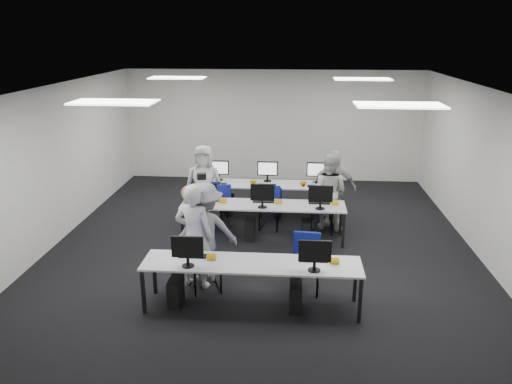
# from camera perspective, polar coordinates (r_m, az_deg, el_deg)

# --- Properties ---
(room) EXTENTS (9.00, 9.02, 3.00)m
(room) POSITION_cam_1_polar(r_m,az_deg,el_deg) (9.32, 0.75, 2.66)
(room) COLOR black
(room) RESTS_ON ground
(ceiling_panels) EXTENTS (5.20, 4.60, 0.02)m
(ceiling_panels) POSITION_cam_1_polar(r_m,az_deg,el_deg) (9.04, 0.78, 11.78)
(ceiling_panels) COLOR white
(ceiling_panels) RESTS_ON room
(desk_front) EXTENTS (3.20, 0.70, 0.73)m
(desk_front) POSITION_cam_1_polar(r_m,az_deg,el_deg) (7.36, -0.50, -8.43)
(desk_front) COLOR #B0B2B5
(desk_front) RESTS_ON ground
(desk_mid) EXTENTS (3.20, 0.70, 0.73)m
(desk_mid) POSITION_cam_1_polar(r_m,az_deg,el_deg) (9.75, 0.80, -1.69)
(desk_mid) COLOR #B0B2B5
(desk_mid) RESTS_ON ground
(desk_back) EXTENTS (3.20, 0.70, 0.73)m
(desk_back) POSITION_cam_1_polar(r_m,az_deg,el_deg) (11.08, 1.26, 0.72)
(desk_back) COLOR #B0B2B5
(desk_back) RESTS_ON ground
(equipment_front) EXTENTS (2.51, 0.41, 1.19)m
(equipment_front) POSITION_cam_1_polar(r_m,az_deg,el_deg) (7.51, -1.99, -10.65)
(equipment_front) COLOR #0D1EAE
(equipment_front) RESTS_ON desk_front
(equipment_mid) EXTENTS (2.91, 0.41, 1.19)m
(equipment_mid) POSITION_cam_1_polar(r_m,az_deg,el_deg) (9.86, -0.33, -3.46)
(equipment_mid) COLOR white
(equipment_mid) RESTS_ON desk_mid
(equipment_back) EXTENTS (2.91, 0.41, 1.19)m
(equipment_back) POSITION_cam_1_polar(r_m,az_deg,el_deg) (11.19, 2.24, -0.85)
(equipment_back) COLOR white
(equipment_back) RESTS_ON desk_back
(chair_0) EXTENTS (0.59, 0.62, 0.92)m
(chair_0) POSITION_cam_1_polar(r_m,az_deg,el_deg) (8.10, -5.85, -9.04)
(chair_0) COLOR navy
(chair_0) RESTS_ON ground
(chair_1) EXTENTS (0.49, 0.53, 0.91)m
(chair_1) POSITION_cam_1_polar(r_m,az_deg,el_deg) (8.05, 5.65, -9.21)
(chair_1) COLOR navy
(chair_1) RESTS_ON ground
(chair_2) EXTENTS (0.55, 0.59, 0.94)m
(chair_2) POSITION_cam_1_polar(r_m,az_deg,el_deg) (10.49, -5.14, -2.55)
(chair_2) COLOR navy
(chair_2) RESTS_ON ground
(chair_3) EXTENTS (0.48, 0.51, 0.84)m
(chair_3) POSITION_cam_1_polar(r_m,az_deg,el_deg) (10.46, 1.67, -2.75)
(chair_3) COLOR navy
(chair_3) RESTS_ON ground
(chair_4) EXTENTS (0.46, 0.50, 0.94)m
(chair_4) POSITION_cam_1_polar(r_m,az_deg,el_deg) (10.36, 7.44, -2.92)
(chair_4) COLOR navy
(chair_4) RESTS_ON ground
(chair_5) EXTENTS (0.58, 0.61, 0.93)m
(chair_5) POSITION_cam_1_polar(r_m,az_deg,el_deg) (10.67, -4.19, -2.19)
(chair_5) COLOR navy
(chair_5) RESTS_ON ground
(chair_6) EXTENTS (0.45, 0.49, 0.90)m
(chair_6) POSITION_cam_1_polar(r_m,az_deg,el_deg) (10.69, 1.61, -2.16)
(chair_6) COLOR navy
(chair_6) RESTS_ON ground
(chair_7) EXTENTS (0.47, 0.51, 0.95)m
(chair_7) POSITION_cam_1_polar(r_m,az_deg,el_deg) (10.64, 7.75, -2.35)
(chair_7) COLOR navy
(chair_7) RESTS_ON ground
(handbag) EXTENTS (0.47, 0.40, 0.33)m
(handbag) POSITION_cam_1_polar(r_m,az_deg,el_deg) (9.93, -7.55, -0.18)
(handbag) COLOR #9B8850
(handbag) RESTS_ON desk_mid
(student_0) EXTENTS (0.71, 0.54, 1.73)m
(student_0) POSITION_cam_1_polar(r_m,az_deg,el_deg) (7.96, -7.07, -5.03)
(student_0) COLOR beige
(student_0) RESTS_ON ground
(student_1) EXTENTS (0.96, 0.88, 1.60)m
(student_1) POSITION_cam_1_polar(r_m,az_deg,el_deg) (10.40, 8.33, 0.07)
(student_1) COLOR beige
(student_1) RESTS_ON ground
(student_2) EXTENTS (0.83, 0.55, 1.68)m
(student_2) POSITION_cam_1_polar(r_m,az_deg,el_deg) (10.70, -5.94, 0.90)
(student_2) COLOR beige
(student_2) RESTS_ON ground
(student_3) EXTENTS (0.97, 0.46, 1.62)m
(student_3) POSITION_cam_1_polar(r_m,az_deg,el_deg) (10.62, 8.83, 0.47)
(student_3) COLOR beige
(student_3) RESTS_ON ground
(photographer) EXTENTS (1.21, 0.90, 1.68)m
(photographer) POSITION_cam_1_polar(r_m,az_deg,el_deg) (8.16, -5.91, -4.59)
(photographer) COLOR gray
(photographer) RESTS_ON ground
(dslr_camera) EXTENTS (0.19, 0.21, 0.10)m
(dslr_camera) POSITION_cam_1_polar(r_m,az_deg,el_deg) (8.04, -6.25, 1.79)
(dslr_camera) COLOR black
(dslr_camera) RESTS_ON photographer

